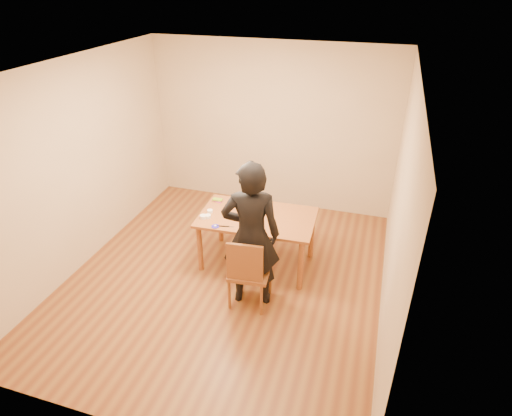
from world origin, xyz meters
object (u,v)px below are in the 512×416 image
(dining_table, at_px, (257,217))
(cake, at_px, (255,210))
(dining_chair, at_px, (250,271))
(person, at_px, (251,236))
(cake_plate, at_px, (255,213))

(dining_table, relative_size, cake, 7.13)
(dining_table, height_order, dining_chair, dining_table)
(dining_table, distance_m, person, 0.77)
(cake_plate, relative_size, cake, 1.25)
(dining_table, relative_size, cake_plate, 5.72)
(dining_table, xyz_separation_m, dining_chair, (0.15, -0.78, -0.28))
(dining_chair, bearing_deg, dining_table, 95.46)
(person, bearing_deg, cake, -89.79)
(person, bearing_deg, dining_table, -92.58)
(dining_table, height_order, person, person)
(cake, bearing_deg, dining_table, -48.66)
(dining_chair, xyz_separation_m, cake_plate, (-0.20, 0.83, 0.31))
(dining_chair, relative_size, person, 0.25)
(dining_chair, relative_size, cake_plate, 1.75)
(cake_plate, bearing_deg, person, -75.60)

